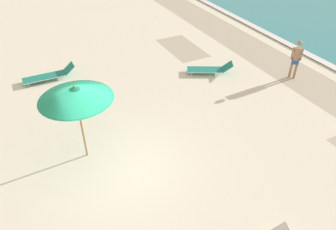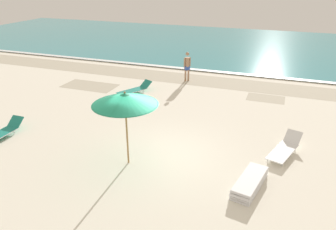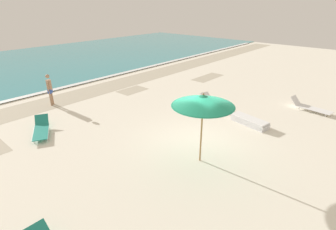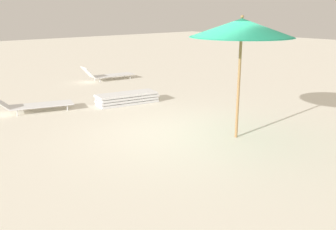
{
  "view_description": "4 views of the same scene",
  "coord_description": "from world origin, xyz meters",
  "px_view_note": "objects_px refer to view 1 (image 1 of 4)",
  "views": [
    {
      "loc": [
        7.36,
        -1.89,
        7.29
      ],
      "look_at": [
        -0.25,
        1.95,
        1.11
      ],
      "focal_mm": 35.0,
      "sensor_mm": 36.0,
      "label": 1
    },
    {
      "loc": [
        3.82,
        -9.37,
        6.07
      ],
      "look_at": [
        -0.31,
        1.84,
        0.84
      ],
      "focal_mm": 35.0,
      "sensor_mm": 36.0,
      "label": 2
    },
    {
      "loc": [
        -7.79,
        -5.26,
        5.4
      ],
      "look_at": [
        -0.3,
        1.34,
        1.07
      ],
      "focal_mm": 28.0,
      "sensor_mm": 36.0,
      "label": 3
    },
    {
      "loc": [
        -5.73,
        5.61,
        2.72
      ],
      "look_at": [
        -0.77,
        1.25,
        0.86
      ],
      "focal_mm": 40.0,
      "sensor_mm": 36.0,
      "label": 4
    }
  ],
  "objects_px": {
    "beach_umbrella": "(75,94)",
    "sun_lounger_beside_umbrella": "(49,75)",
    "sun_lounger_near_water_left": "(210,69)",
    "beachgoer_wading_adult": "(296,57)"
  },
  "relations": [
    {
      "from": "beach_umbrella",
      "to": "beachgoer_wading_adult",
      "type": "height_order",
      "value": "beach_umbrella"
    },
    {
      "from": "beach_umbrella",
      "to": "sun_lounger_beside_umbrella",
      "type": "distance_m",
      "value": 6.01
    },
    {
      "from": "sun_lounger_beside_umbrella",
      "to": "sun_lounger_near_water_left",
      "type": "bearing_deg",
      "value": 67.85
    },
    {
      "from": "beach_umbrella",
      "to": "beachgoer_wading_adult",
      "type": "distance_m",
      "value": 9.74
    },
    {
      "from": "beach_umbrella",
      "to": "sun_lounger_near_water_left",
      "type": "distance_m",
      "value": 7.47
    },
    {
      "from": "beach_umbrella",
      "to": "sun_lounger_beside_umbrella",
      "type": "relative_size",
      "value": 1.16
    },
    {
      "from": "sun_lounger_beside_umbrella",
      "to": "sun_lounger_near_water_left",
      "type": "distance_m",
      "value": 7.22
    },
    {
      "from": "sun_lounger_beside_umbrella",
      "to": "sun_lounger_near_water_left",
      "type": "height_order",
      "value": "sun_lounger_beside_umbrella"
    },
    {
      "from": "sun_lounger_beside_umbrella",
      "to": "sun_lounger_near_water_left",
      "type": "xyz_separation_m",
      "value": [
        2.73,
        6.68,
        0.0
      ]
    },
    {
      "from": "beachgoer_wading_adult",
      "to": "beach_umbrella",
      "type": "bearing_deg",
      "value": -129.17
    }
  ]
}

